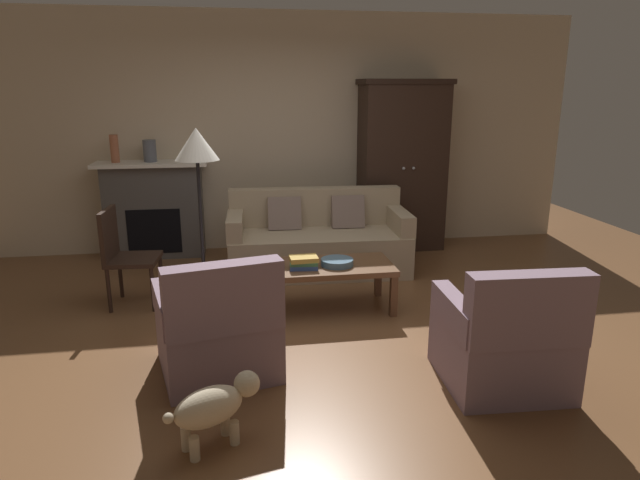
% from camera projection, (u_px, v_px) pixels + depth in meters
% --- Properties ---
extents(ground_plane, '(9.60, 9.60, 0.00)m').
position_uv_depth(ground_plane, '(316.00, 325.00, 4.68)').
color(ground_plane, brown).
extents(back_wall, '(7.20, 0.10, 2.80)m').
position_uv_depth(back_wall, '(284.00, 133.00, 6.73)').
color(back_wall, beige).
rests_on(back_wall, ground).
extents(fireplace, '(1.26, 0.48, 1.12)m').
position_uv_depth(fireplace, '(155.00, 209.00, 6.48)').
color(fireplace, '#4C4947').
rests_on(fireplace, ground).
extents(armoire, '(1.06, 0.57, 2.03)m').
position_uv_depth(armoire, '(402.00, 166.00, 6.73)').
color(armoire, black).
rests_on(armoire, ground).
extents(couch, '(1.95, 0.93, 0.86)m').
position_uv_depth(couch, '(318.00, 242.00, 6.03)').
color(couch, tan).
rests_on(couch, ground).
extents(coffee_table, '(1.10, 0.60, 0.42)m').
position_uv_depth(coffee_table, '(331.00, 270.00, 4.95)').
color(coffee_table, brown).
rests_on(coffee_table, ground).
extents(fruit_bowl, '(0.29, 0.29, 0.06)m').
position_uv_depth(fruit_bowl, '(337.00, 262.00, 4.89)').
color(fruit_bowl, slate).
rests_on(fruit_bowl, coffee_table).
extents(book_stack, '(0.26, 0.19, 0.11)m').
position_uv_depth(book_stack, '(304.00, 262.00, 4.81)').
color(book_stack, '#38569E').
rests_on(book_stack, coffee_table).
extents(mantel_vase_terracotta, '(0.09, 0.09, 0.31)m').
position_uv_depth(mantel_vase_terracotta, '(115.00, 149.00, 6.21)').
color(mantel_vase_terracotta, '#A86042').
rests_on(mantel_vase_terracotta, fireplace).
extents(mantel_vase_slate, '(0.15, 0.15, 0.25)m').
position_uv_depth(mantel_vase_slate, '(150.00, 151.00, 6.28)').
color(mantel_vase_slate, '#565B66').
rests_on(mantel_vase_slate, fireplace).
extents(armchair_near_left, '(0.91, 0.92, 0.88)m').
position_uv_depth(armchair_near_left, '(218.00, 331.00, 3.82)').
color(armchair_near_left, gray).
rests_on(armchair_near_left, ground).
extents(armchair_near_right, '(0.81, 0.81, 0.88)m').
position_uv_depth(armchair_near_right, '(505.00, 342.00, 3.66)').
color(armchair_near_right, gray).
rests_on(armchair_near_right, ground).
extents(side_chair_wooden, '(0.48, 0.48, 0.90)m').
position_uv_depth(side_chair_wooden, '(123.00, 251.00, 5.00)').
color(side_chair_wooden, black).
rests_on(side_chair_wooden, ground).
extents(floor_lamp, '(0.36, 0.36, 1.63)m').
position_uv_depth(floor_lamp, '(197.00, 156.00, 4.50)').
color(floor_lamp, black).
rests_on(floor_lamp, ground).
extents(dog, '(0.52, 0.37, 0.39)m').
position_uv_depth(dog, '(214.00, 406.00, 3.05)').
color(dog, beige).
rests_on(dog, ground).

